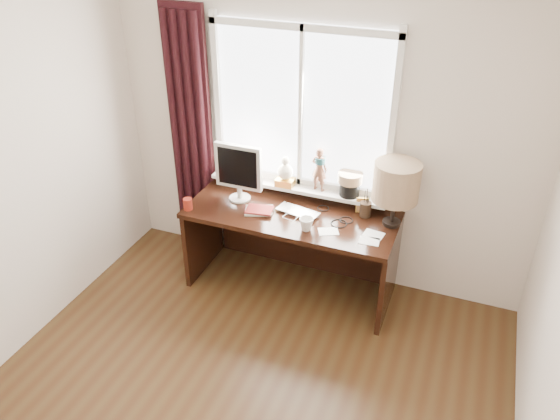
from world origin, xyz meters
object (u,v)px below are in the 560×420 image
at_px(red_cup, 188,204).
at_px(monitor, 239,169).
at_px(mug, 306,224).
at_px(desk, 295,232).
at_px(table_lamp, 396,183).
at_px(laptop, 298,212).

bearing_deg(red_cup, monitor, 43.65).
xyz_separation_m(mug, red_cup, (-0.99, -0.06, -0.01)).
distance_m(desk, table_lamp, 0.99).
relative_size(desk, monitor, 3.47).
distance_m(red_cup, desk, 0.92).
bearing_deg(mug, desk, 123.52).
distance_m(mug, monitor, 0.75).
relative_size(red_cup, desk, 0.06).
xyz_separation_m(desk, table_lamp, (0.78, 0.03, 0.61)).
xyz_separation_m(mug, monitor, (-0.67, 0.25, 0.22)).
xyz_separation_m(laptop, table_lamp, (0.73, 0.11, 0.35)).
distance_m(desk, monitor, 0.71).
height_order(laptop, monitor, monitor).
height_order(mug, desk, mug).
bearing_deg(desk, mug, -56.48).
xyz_separation_m(red_cup, monitor, (0.32, 0.30, 0.23)).
height_order(laptop, desk, laptop).
height_order(desk, table_lamp, table_lamp).
bearing_deg(table_lamp, laptop, -171.22).
relative_size(laptop, mug, 3.17).
bearing_deg(laptop, desk, 133.95).
bearing_deg(desk, red_cup, -156.74).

